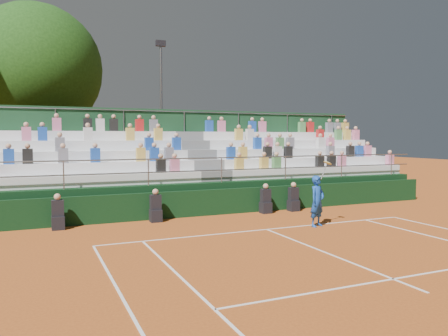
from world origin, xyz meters
name	(u,v)px	position (x,y,z in m)	size (l,w,h in m)	color
ground	(267,230)	(0.00, 0.00, 0.00)	(90.00, 90.00, 0.00)	#B3541D
courtside_wall	(227,201)	(0.00, 3.20, 0.50)	(20.00, 0.15, 1.00)	black
line_officials	(201,206)	(-1.25, 2.75, 0.48)	(9.45, 0.40, 1.19)	black
grandstand	(199,180)	(0.02, 6.44, 1.07)	(20.00, 5.20, 4.40)	black
tennis_player	(317,201)	(1.82, -0.23, 0.87)	(0.90, 0.60, 2.22)	#1647A9
tree_east	(36,69)	(-6.69, 13.74, 6.71)	(7.04, 7.04, 10.24)	#362013
floodlight_mast	(161,103)	(0.36, 13.98, 5.15)	(0.60, 0.25, 8.93)	gray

